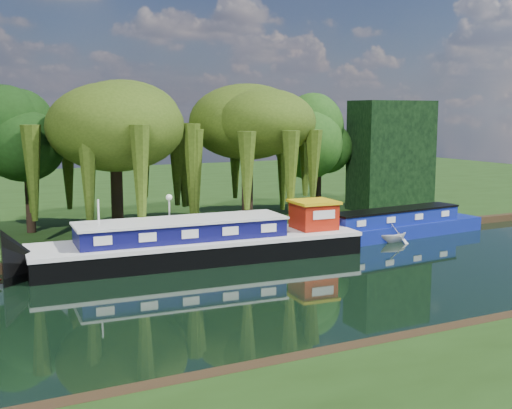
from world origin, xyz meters
TOP-DOWN VIEW (x-y plane):
  - ground at (0.00, 0.00)m, footprint 120.00×120.00m
  - far_bank at (0.00, 34.00)m, footprint 120.00×52.00m
  - dutch_barge at (0.90, 6.44)m, footprint 17.39×4.96m
  - narrowboat at (13.75, 6.81)m, footprint 13.20×3.25m
  - white_cruiser at (12.81, 5.73)m, footprint 2.52×2.26m
  - willow_left at (-1.74, 13.40)m, footprint 7.15×7.15m
  - willow_right at (6.10, 11.84)m, footprint 6.63×6.63m
  - tree_far_mid at (-6.33, 16.08)m, footprint 4.87×4.87m
  - tree_far_right at (13.66, 15.62)m, footprint 4.46×4.46m
  - conifer_hedge at (19.00, 14.00)m, footprint 6.00×3.00m
  - lamppost at (0.50, 10.50)m, footprint 0.36×0.36m
  - mooring_posts at (-0.50, 8.40)m, footprint 19.16×0.16m
  - reeds_near at (6.87, -7.57)m, footprint 33.70×1.50m

SIDE VIEW (x-z plane):
  - ground at x=0.00m, z-range 0.00..0.00m
  - white_cruiser at x=12.81m, z-range -0.59..0.59m
  - far_bank at x=0.00m, z-range 0.00..0.45m
  - reeds_near at x=6.87m, z-range 0.00..1.10m
  - narrowboat at x=13.75m, z-range -0.27..1.63m
  - dutch_barge at x=0.90m, z-range -0.91..2.71m
  - mooring_posts at x=-0.50m, z-range 0.45..1.45m
  - lamppost at x=0.50m, z-range 1.14..3.70m
  - conifer_hedge at x=19.00m, z-range 0.45..8.45m
  - tree_far_right at x=13.66m, z-range 1.83..9.12m
  - tree_far_mid at x=-6.33m, z-range 1.97..9.93m
  - willow_right at x=6.10m, z-range 2.30..10.38m
  - willow_left at x=-1.74m, z-range 2.39..10.95m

